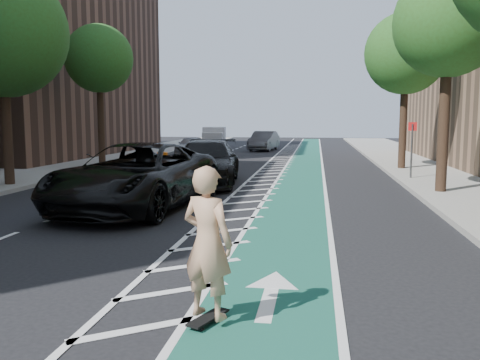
% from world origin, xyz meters
% --- Properties ---
extents(ground, '(120.00, 120.00, 0.00)m').
position_xyz_m(ground, '(0.00, 0.00, 0.00)').
color(ground, black).
rests_on(ground, ground).
extents(bike_lane, '(2.00, 90.00, 0.01)m').
position_xyz_m(bike_lane, '(3.00, 10.00, 0.01)').
color(bike_lane, '#175347').
rests_on(bike_lane, ground).
extents(buffer_strip, '(1.40, 90.00, 0.01)m').
position_xyz_m(buffer_strip, '(1.50, 10.00, 0.01)').
color(buffer_strip, silver).
rests_on(buffer_strip, ground).
extents(sidewalk_right, '(5.00, 90.00, 0.15)m').
position_xyz_m(sidewalk_right, '(9.50, 10.00, 0.07)').
color(sidewalk_right, gray).
rests_on(sidewalk_right, ground).
extents(sidewalk_left, '(5.00, 90.00, 0.15)m').
position_xyz_m(sidewalk_left, '(-9.50, 10.00, 0.07)').
color(sidewalk_left, gray).
rests_on(sidewalk_left, ground).
extents(curb_right, '(0.12, 90.00, 0.16)m').
position_xyz_m(curb_right, '(7.05, 10.00, 0.08)').
color(curb_right, gray).
rests_on(curb_right, ground).
extents(curb_left, '(0.12, 90.00, 0.16)m').
position_xyz_m(curb_left, '(-7.05, 10.00, 0.08)').
color(curb_left, gray).
rests_on(curb_left, ground).
extents(building_left_far, '(14.00, 22.00, 18.00)m').
position_xyz_m(building_left_far, '(-17.50, 24.00, 9.00)').
color(building_left_far, brown).
rests_on(building_left_far, ground).
extents(tree_r_c, '(4.20, 4.20, 7.90)m').
position_xyz_m(tree_r_c, '(7.90, 8.00, 5.77)').
color(tree_r_c, '#382619').
rests_on(tree_r_c, ground).
extents(tree_l_c, '(4.20, 4.20, 7.90)m').
position_xyz_m(tree_l_c, '(-7.90, 8.00, 5.77)').
color(tree_l_c, '#382619').
rests_on(tree_l_c, ground).
extents(tree_r_d, '(4.20, 4.20, 7.90)m').
position_xyz_m(tree_r_d, '(7.90, 16.00, 5.77)').
color(tree_r_d, '#382619').
rests_on(tree_r_d, ground).
extents(tree_l_d, '(4.20, 4.20, 7.90)m').
position_xyz_m(tree_l_d, '(-7.90, 16.00, 5.77)').
color(tree_l_d, '#382619').
rests_on(tree_l_d, ground).
extents(sign_post, '(0.35, 0.08, 2.47)m').
position_xyz_m(sign_post, '(7.60, 12.00, 1.35)').
color(sign_post, '#4C4C4C').
rests_on(sign_post, ground).
extents(skateboard, '(0.46, 0.74, 0.10)m').
position_xyz_m(skateboard, '(2.30, -3.89, 0.08)').
color(skateboard, black).
rests_on(skateboard, ground).
extents(skateboarder, '(0.84, 0.71, 1.96)m').
position_xyz_m(skateboarder, '(2.30, -3.89, 1.08)').
color(skateboarder, tan).
rests_on(skateboarder, skateboard).
extents(suv_near, '(3.89, 7.20, 1.92)m').
position_xyz_m(suv_near, '(-1.54, 4.08, 0.96)').
color(suv_near, black).
rests_on(suv_near, ground).
extents(suv_far, '(3.10, 6.27, 1.75)m').
position_xyz_m(suv_far, '(-0.71, 9.80, 0.88)').
color(suv_far, black).
rests_on(suv_far, ground).
extents(car_silver, '(1.74, 4.00, 1.34)m').
position_xyz_m(car_silver, '(-5.46, 26.21, 0.67)').
color(car_silver, '#A1A1A6').
rests_on(car_silver, ground).
extents(car_grey, '(2.27, 4.97, 1.58)m').
position_xyz_m(car_grey, '(-0.61, 31.36, 0.79)').
color(car_grey, '#505055').
rests_on(car_grey, ground).
extents(box_truck, '(2.41, 4.52, 1.80)m').
position_xyz_m(box_truck, '(-5.81, 36.44, 0.83)').
color(box_truck, silver).
rests_on(box_truck, ground).
extents(barrel_a, '(0.67, 0.67, 0.91)m').
position_xyz_m(barrel_a, '(-2.20, 6.77, 0.43)').
color(barrel_a, orange).
rests_on(barrel_a, ground).
extents(barrel_b, '(0.64, 0.64, 0.88)m').
position_xyz_m(barrel_b, '(-1.80, 11.28, 0.41)').
color(barrel_b, orange).
rests_on(barrel_b, ground).
extents(barrel_c, '(0.69, 0.69, 0.94)m').
position_xyz_m(barrel_c, '(-4.00, 14.50, 0.45)').
color(barrel_c, orange).
rests_on(barrel_c, ground).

